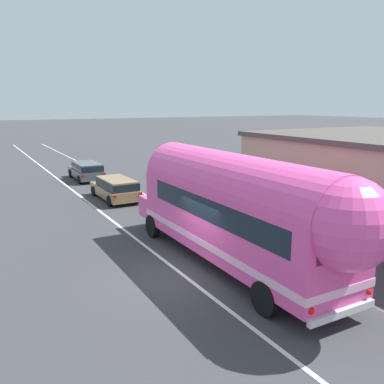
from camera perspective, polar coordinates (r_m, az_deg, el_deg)
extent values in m
plane|color=#38383D|center=(14.26, -1.24, -11.65)|extent=(300.00, 300.00, 0.00)
cube|color=silver|center=(24.96, -14.34, -1.47)|extent=(0.14, 80.00, 0.01)
cube|color=silver|center=(26.17, -6.23, -0.53)|extent=(0.12, 80.00, 0.01)
cube|color=black|center=(17.04, 23.02, -2.22)|extent=(0.08, 14.07, 1.20)
cube|color=#EA4C9E|center=(14.45, 5.79, -3.98)|extent=(2.56, 9.81, 2.30)
cylinder|color=#EA4C9E|center=(14.17, 5.89, 0.49)|extent=(2.51, 9.71, 2.45)
sphere|color=#EA4C9E|center=(10.69, 20.91, -4.20)|extent=(2.40, 2.40, 2.40)
cube|color=#EA4C9E|center=(19.28, -3.66, -1.86)|extent=(2.27, 1.31, 0.95)
cube|color=#F4B2D6|center=(14.65, 5.74, -6.42)|extent=(2.60, 9.85, 0.24)
cube|color=black|center=(14.06, 6.54, -1.92)|extent=(2.58, 8.01, 0.76)
cube|color=black|center=(10.83, 20.75, -6.76)|extent=(2.00, 0.09, 0.84)
cube|color=#F4B2D6|center=(11.28, 20.29, -12.79)|extent=(0.80, 0.06, 0.90)
cube|color=silver|center=(11.48, 20.41, -15.66)|extent=(2.34, 0.15, 0.20)
sphere|color=red|center=(10.69, 16.37, -15.74)|extent=(0.20, 0.20, 0.20)
sphere|color=red|center=(12.15, 23.56, -12.76)|extent=(0.20, 0.20, 0.20)
cube|color=black|center=(18.47, -2.92, 1.73)|extent=(2.14, 0.11, 0.96)
cube|color=silver|center=(19.92, -4.51, -1.78)|extent=(0.90, 0.11, 0.56)
cylinder|color=black|center=(18.05, -5.57, -4.78)|extent=(0.27, 1.00, 1.00)
cylinder|color=black|center=(19.05, 0.91, -3.80)|extent=(0.27, 1.00, 1.00)
cylinder|color=black|center=(11.80, 10.23, -14.53)|extent=(0.27, 1.00, 1.00)
cylinder|color=black|center=(13.28, 18.27, -11.81)|extent=(0.27, 1.00, 1.00)
cube|color=olive|center=(25.42, -10.84, 0.13)|extent=(1.82, 4.54, 0.60)
cube|color=olive|center=(24.86, -10.53, 1.23)|extent=(1.61, 3.29, 0.55)
cube|color=black|center=(24.87, -10.53, 1.16)|extent=(1.67, 3.33, 0.43)
cube|color=red|center=(23.04, -10.80, -0.67)|extent=(0.20, 0.04, 0.14)
cube|color=red|center=(23.57, -7.27, -0.25)|extent=(0.20, 0.04, 0.14)
cylinder|color=black|center=(26.67, -13.66, 0.13)|extent=(0.21, 0.64, 0.64)
cylinder|color=black|center=(27.18, -10.22, 0.51)|extent=(0.21, 0.64, 0.64)
cylinder|color=black|center=(23.75, -11.52, -1.24)|extent=(0.21, 0.64, 0.64)
cylinder|color=black|center=(24.32, -7.72, -0.79)|extent=(0.21, 0.64, 0.64)
cube|color=#474C51|center=(32.65, -14.71, 2.63)|extent=(1.91, 4.55, 0.60)
cube|color=#474C51|center=(32.11, -14.56, 3.52)|extent=(1.69, 3.30, 0.55)
cube|color=black|center=(32.11, -14.56, 3.46)|extent=(1.75, 3.34, 0.43)
cube|color=red|center=(30.27, -15.16, 2.21)|extent=(0.20, 0.04, 0.14)
cube|color=red|center=(30.65, -12.27, 2.48)|extent=(0.20, 0.04, 0.14)
cylinder|color=black|center=(34.00, -16.75, 2.54)|extent=(0.21, 0.64, 0.64)
cylinder|color=black|center=(34.38, -13.90, 2.81)|extent=(0.21, 0.64, 0.64)
cylinder|color=black|center=(31.00, -15.56, 1.70)|extent=(0.21, 0.64, 0.64)
cylinder|color=black|center=(31.41, -12.46, 2.00)|extent=(0.21, 0.64, 0.64)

